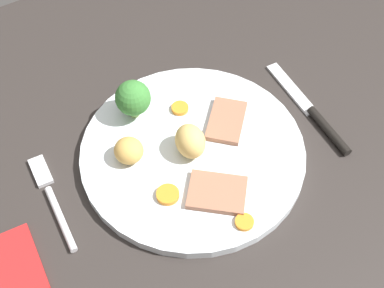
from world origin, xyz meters
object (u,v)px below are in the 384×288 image
Objects in this scene: knife at (314,114)px; carrot_coin_back at (168,195)px; carrot_coin_front at (180,108)px; broccoli_floret at (133,98)px; carrot_coin_side at (244,222)px; dinner_plate at (192,152)px; meat_slice_under at (226,121)px; roast_potato_left at (190,140)px; meat_slice_main at (217,193)px; fork at (53,200)px; roast_potato_right at (129,150)px.

carrot_coin_back is at bearing 96.91° from knife.
broccoli_floret is at bearing 156.87° from carrot_coin_front.
carrot_coin_side is at bearing -53.20° from carrot_coin_back.
carrot_coin_front is 0.13× the size of knife.
dinner_plate is at bearing 36.62° from carrot_coin_back.
carrot_coin_side is at bearing 120.63° from knife.
broccoli_floret reaches higher than meat_slice_under.
roast_potato_left is at bearing -69.69° from broccoli_floret.
meat_slice_main is 16.91cm from broccoli_floret.
meat_slice_under is 1.24× the size of broccoli_floret.
fork is at bearing 139.83° from carrot_coin_side.
meat_slice_under is 6.89cm from roast_potato_left.
roast_potato_right reaches higher than carrot_coin_back.
roast_potato_right is 0.21× the size of knife.
knife is at bearing 3.56° from carrot_coin_back.
dinner_plate is 6.19× the size of roast_potato_left.
meat_slice_under reaches higher than dinner_plate.
meat_slice_under is at bearing 11.81° from roast_potato_left.
carrot_coin_back reaches higher than dinner_plate.
knife is at bearing 27.28° from carrot_coin_side.
knife is (36.30, -5.89, 0.06)cm from fork.
roast_potato_left reaches higher than carrot_coin_back.
knife reaches higher than fork.
roast_potato_right is at bearing 122.62° from meat_slice_main.
fork is (-10.84, -0.10, -2.58)cm from roast_potato_right.
carrot_coin_side is 0.39× the size of broccoli_floret.
broccoli_floret is (-3.36, 21.43, 3.05)cm from carrot_coin_side.
carrot_coin_front is 19.15cm from carrot_coin_side.
dinner_plate is 5.09× the size of broccoli_floret.
dinner_plate is at bearing -67.62° from broccoli_floret.
meat_slice_under reaches higher than fork.
carrot_coin_back is (1.36, -7.49, -1.24)cm from roast_potato_right.
knife is (18.82, 4.38, -1.35)cm from meat_slice_main.
meat_slice_under is 1.87× the size of roast_potato_right.
roast_potato_right is (-7.21, 2.90, -0.50)cm from roast_potato_left.
carrot_coin_side reaches higher than knife.
dinner_plate is at bearing -167.78° from meat_slice_under.
roast_potato_right is (-13.75, 1.54, 1.17)cm from meat_slice_under.
roast_potato_right is 0.67× the size of broccoli_floret.
meat_slice_under is 12.60cm from knife.
meat_slice_under reaches higher than carrot_coin_side.
broccoli_floret reaches higher than carrot_coin_back.
dinner_plate is at bearing 4.61° from roast_potato_left.
knife is (15.89, -9.63, -1.24)cm from carrot_coin_front.
knife is at bearing -9.60° from roast_potato_left.
fork is (-18.05, 2.80, -3.08)cm from roast_potato_left.
carrot_coin_front is (1.99, 6.51, 0.99)cm from dinner_plate.
fork is (-12.20, 7.39, -1.34)cm from carrot_coin_back.
meat_slice_main is at bearing -116.93° from fork.
carrot_coin_back is 14.32cm from fork.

